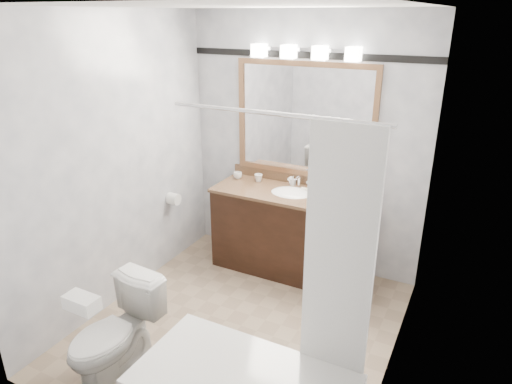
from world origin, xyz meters
The scene contains 14 objects.
room centered at (0.00, 0.00, 1.25)m, with size 2.42×2.62×2.52m.
vanity centered at (0.00, 1.02, 0.44)m, with size 1.53×0.58×0.97m.
mirror centered at (0.00, 1.28, 1.50)m, with size 1.40×0.04×1.10m.
vanity_light_bar centered at (0.00, 1.23, 2.13)m, with size 1.02×0.14×0.12m.
accent_stripe centered at (0.00, 1.29, 2.10)m, with size 2.40×0.01×0.06m, color black.
tp_roll centered at (-1.14, 0.66, 0.70)m, with size 0.12×0.12×0.11m, color white.
toilet centered at (-0.51, -0.90, 0.36)m, with size 0.40×0.71×0.72m, color white.
tissue_box centered at (-0.51, -1.12, 0.77)m, with size 0.22×0.12×0.09m, color white.
coffee_maker centered at (0.43, 0.96, 1.05)m, with size 0.20×0.25×0.38m.
cup_left centered at (-0.65, 1.14, 0.88)m, with size 0.09×0.09×0.07m, color white.
cup_right centered at (-0.42, 1.16, 0.89)m, with size 0.08×0.08×0.08m, color white.
soap_bottle_a centered at (-0.07, 1.22, 0.90)m, with size 0.04×0.04×0.09m, color white.
soap_bottle_b centered at (0.22, 1.23, 0.90)m, with size 0.08×0.08×0.10m, color white.
soap_bar centered at (0.09, 1.13, 0.86)m, with size 0.07×0.04×0.02m, color beige.
Camera 1 is at (1.56, -2.75, 2.46)m, focal length 32.00 mm.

